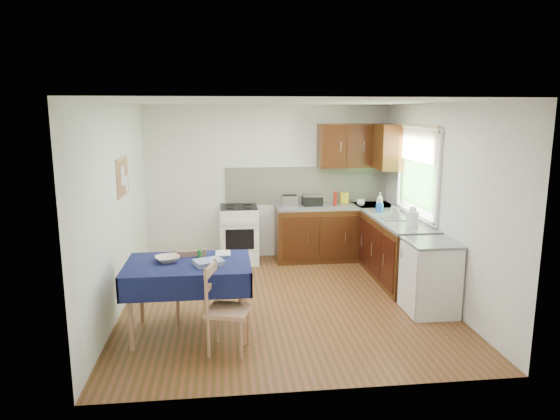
{
  "coord_description": "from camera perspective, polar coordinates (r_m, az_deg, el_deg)",
  "views": [
    {
      "loc": [
        -0.74,
        -5.99,
        2.38
      ],
      "look_at": [
        -0.03,
        0.16,
        1.16
      ],
      "focal_mm": 32.0,
      "sensor_mm": 36.0,
      "label": 1
    }
  ],
  "objects": [
    {
      "name": "floor",
      "position": [
        6.49,
        0.42,
        -10.4
      ],
      "size": [
        4.2,
        4.2,
        0.0
      ],
      "primitive_type": "plane",
      "color": "#503815",
      "rests_on": "ground"
    },
    {
      "name": "corkboard",
      "position": [
        6.46,
        -17.56,
        3.64
      ],
      "size": [
        0.04,
        0.62,
        0.47
      ],
      "color": "#A47152",
      "rests_on": "wall_left"
    },
    {
      "name": "soap_bottle_b",
      "position": [
        7.64,
        11.32,
        0.45
      ],
      "size": [
        0.12,
        0.12,
        0.19
      ],
      "primitive_type": "imported",
      "rotation": [
        0.0,
        0.0,
        2.44
      ],
      "color": "blue",
      "rests_on": "worktop_right"
    },
    {
      "name": "tea_towel",
      "position": [
        5.32,
        -8.16,
        -5.95
      ],
      "size": [
        0.35,
        0.32,
        0.05
      ],
      "primitive_type": "cube",
      "rotation": [
        0.0,
        0.0,
        0.38
      ],
      "color": "navy",
      "rests_on": "dining_table"
    },
    {
      "name": "chair_near",
      "position": [
        5.1,
        -6.43,
        -10.8
      ],
      "size": [
        0.5,
        0.5,
        0.92
      ],
      "rotation": [
        0.0,
        0.0,
        1.3
      ],
      "color": "#A47152",
      "rests_on": "ground"
    },
    {
      "name": "worktop_right",
      "position": [
        7.24,
        13.27,
        -1.16
      ],
      "size": [
        0.6,
        1.7,
        0.04
      ],
      "primitive_type": "cube",
      "color": "slate",
      "rests_on": "base_cabinets"
    },
    {
      "name": "wall_front",
      "position": [
        4.12,
        4.02,
        -4.84
      ],
      "size": [
        4.0,
        0.02,
        2.5
      ],
      "primitive_type": "cube",
      "color": "silver",
      "rests_on": "ground"
    },
    {
      "name": "plate_bowl",
      "position": [
        5.5,
        -12.74,
        -5.48
      ],
      "size": [
        0.32,
        0.32,
        0.06
      ],
      "primitive_type": "imported",
      "rotation": [
        0.0,
        0.0,
        0.34
      ],
      "color": "beige",
      "rests_on": "dining_table"
    },
    {
      "name": "splashback",
      "position": [
        8.28,
        3.14,
        2.9
      ],
      "size": [
        2.7,
        0.02,
        0.6
      ],
      "primitive_type": "cube",
      "color": "silver",
      "rests_on": "wall_back"
    },
    {
      "name": "dining_table",
      "position": [
        5.47,
        -10.44,
        -6.97
      ],
      "size": [
        1.33,
        0.9,
        0.8
      ],
      "rotation": [
        0.0,
        0.0,
        0.01
      ],
      "color": "#0E183A",
      "rests_on": "ground"
    },
    {
      "name": "fridge",
      "position": [
        6.27,
        16.8,
        -7.39
      ],
      "size": [
        0.58,
        0.6,
        0.89
      ],
      "color": "white",
      "rests_on": "ground"
    },
    {
      "name": "sandwich_press",
      "position": [
        8.08,
        3.7,
        1.17
      ],
      "size": [
        0.31,
        0.27,
        0.18
      ],
      "rotation": [
        0.0,
        0.0,
        -0.3
      ],
      "color": "black",
      "rests_on": "worktop_back"
    },
    {
      "name": "wall_back",
      "position": [
        8.21,
        -1.36,
        3.19
      ],
      "size": [
        4.0,
        0.02,
        2.5
      ],
      "primitive_type": "cube",
      "color": "silver",
      "rests_on": "ground"
    },
    {
      "name": "soap_bottle_a",
      "position": [
        7.8,
        11.32,
        0.98
      ],
      "size": [
        0.13,
        0.13,
        0.28
      ],
      "primitive_type": "imported",
      "rotation": [
        0.0,
        0.0,
        0.21
      ],
      "color": "white",
      "rests_on": "worktop_right"
    },
    {
      "name": "soap_bottle_c",
      "position": [
        6.78,
        14.73,
        -1.12
      ],
      "size": [
        0.19,
        0.19,
        0.17
      ],
      "primitive_type": "imported",
      "rotation": [
        0.0,
        0.0,
        3.88
      ],
      "color": "#227D31",
      "rests_on": "worktop_right"
    },
    {
      "name": "base_cabinets",
      "position": [
        7.8,
        9.25,
        -3.53
      ],
      "size": [
        1.9,
        2.3,
        0.86
      ],
      "color": "#391709",
      "rests_on": "ground"
    },
    {
      "name": "worktop_back",
      "position": [
        8.14,
        6.23,
        0.42
      ],
      "size": [
        1.9,
        0.6,
        0.04
      ],
      "primitive_type": "cube",
      "color": "slate",
      "rests_on": "base_cabinets"
    },
    {
      "name": "wall_right",
      "position": [
        6.69,
        17.7,
        0.85
      ],
      "size": [
        0.02,
        4.2,
        2.5
      ],
      "primitive_type": "cube",
      "color": "silver",
      "rests_on": "ground"
    },
    {
      "name": "cup",
      "position": [
        8.14,
        9.22,
        0.85
      ],
      "size": [
        0.15,
        0.15,
        0.1
      ],
      "primitive_type": "imported",
      "rotation": [
        0.0,
        0.0,
        0.12
      ],
      "color": "silver",
      "rests_on": "worktop_back"
    },
    {
      "name": "book",
      "position": [
        5.69,
        -7.39,
        -4.99
      ],
      "size": [
        0.17,
        0.23,
        0.02
      ],
      "primitive_type": "imported",
      "rotation": [
        0.0,
        0.0,
        0.0
      ],
      "color": "white",
      "rests_on": "dining_table"
    },
    {
      "name": "toaster",
      "position": [
        7.92,
        1.07,
        1.02
      ],
      "size": [
        0.26,
        0.16,
        0.2
      ],
      "rotation": [
        0.0,
        0.0,
        0.26
      ],
      "color": "#B1B1B6",
      "rests_on": "worktop_back"
    },
    {
      "name": "sauce_bottle",
      "position": [
        8.04,
        6.32,
        1.3
      ],
      "size": [
        0.05,
        0.05,
        0.24
      ],
      "primitive_type": "cylinder",
      "color": "#AE190D",
      "rests_on": "worktop_back"
    },
    {
      "name": "yellow_packet",
      "position": [
        8.33,
        7.34,
        1.38
      ],
      "size": [
        0.14,
        0.1,
        0.17
      ],
      "primitive_type": "cube",
      "rotation": [
        0.0,
        0.0,
        -0.11
      ],
      "color": "yellow",
      "rests_on": "worktop_back"
    },
    {
      "name": "stove",
      "position": [
        8.03,
        -4.69,
        -2.77
      ],
      "size": [
        0.6,
        0.61,
        0.92
      ],
      "color": "white",
      "rests_on": "ground"
    },
    {
      "name": "dish_rack",
      "position": [
        7.21,
        13.08,
        -0.85
      ],
      "size": [
        0.37,
        0.28,
        0.18
      ],
      "rotation": [
        0.0,
        0.0,
        0.35
      ],
      "color": "gray",
      "rests_on": "worktop_right"
    },
    {
      "name": "worktop_corner",
      "position": [
        8.3,
        10.61,
        0.51
      ],
      "size": [
        0.6,
        0.6,
        0.04
      ],
      "primitive_type": "cube",
      "color": "slate",
      "rests_on": "base_cabinets"
    },
    {
      "name": "spice_jar",
      "position": [
        5.59,
        -9.19,
        -4.93
      ],
      "size": [
        0.04,
        0.04,
        0.09
      ],
      "primitive_type": "cylinder",
      "color": "#24842C",
      "rests_on": "dining_table"
    },
    {
      "name": "window",
      "position": [
        7.26,
        15.43,
        4.94
      ],
      "size": [
        0.04,
        1.48,
        1.26
      ],
      "color": "#2E5824",
      "rests_on": "wall_right"
    },
    {
      "name": "wall_left",
      "position": [
        6.23,
        -18.14,
        0.09
      ],
      "size": [
        0.02,
        4.2,
        2.5
      ],
      "primitive_type": "cube",
      "color": "white",
      "rests_on": "ground"
    },
    {
      "name": "upper_cabinets",
      "position": [
        8.13,
        9.67,
        7.21
      ],
      "size": [
        1.2,
        0.85,
        0.7
      ],
      "color": "#391709",
      "rests_on": "wall_back"
    },
    {
      "name": "chair_far",
      "position": [
        5.87,
        -10.11,
        -8.06
      ],
      "size": [
        0.42,
        0.42,
        0.89
      ],
      "rotation": [
        0.0,
        0.0,
        3.21
      ],
      "color": "#A47152",
      "rests_on": "ground"
    },
    {
      "name": "kettle",
      "position": [
        6.74,
        14.89,
        -0.88
      ],
      "size": [
        0.17,
        0.17,
        0.28
      ],
      "color": "white",
      "rests_on": "worktop_right"
    },
    {
      "name": "ceiling",
      "position": [
        6.04,
        0.46,
        12.24
      ],
      "size": [
        4.0,
        4.2,
        0.02
      ],
      "primitive_type": "cube",
      "color": "white",
      "rests_on": "wall_back"
    }
  ]
}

